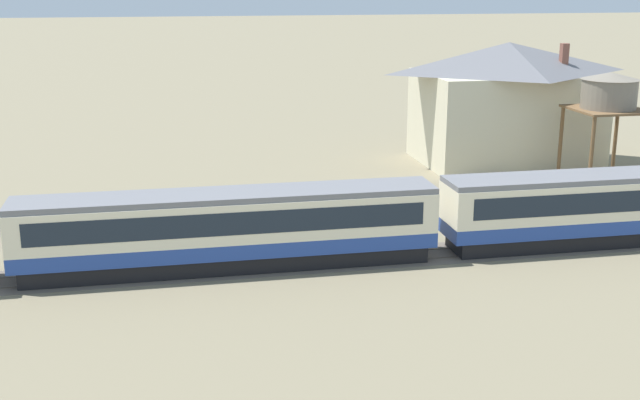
{
  "coord_description": "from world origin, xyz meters",
  "views": [
    {
      "loc": [
        -36.65,
        -39.04,
        14.67
      ],
      "look_at": [
        -28.69,
        1.0,
        3.4
      ],
      "focal_mm": 45.0,
      "sensor_mm": 36.0,
      "label": 1
    }
  ],
  "objects": [
    {
      "name": "station_house_grey_roof",
      "position": [
        -9.07,
        21.89,
        5.05
      ],
      "size": [
        14.69,
        10.51,
        9.8
      ],
      "color": "beige",
      "rests_on": "ground_plane"
    },
    {
      "name": "railway_track",
      "position": [
        -29.92,
        0.87,
        0.01
      ],
      "size": [
        167.53,
        3.6,
        0.04
      ],
      "color": "#665B51",
      "rests_on": "ground_plane"
    },
    {
      "name": "water_tower",
      "position": [
        -5.15,
        13.14,
        6.73
      ],
      "size": [
        5.01,
        5.01,
        8.28
      ],
      "color": "brown",
      "rests_on": "ground_plane"
    },
    {
      "name": "passenger_train",
      "position": [
        -33.28,
        0.87,
        2.28
      ],
      "size": [
        113.58,
        3.13,
        4.11
      ],
      "color": "#234293",
      "rests_on": "ground_plane"
    }
  ]
}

